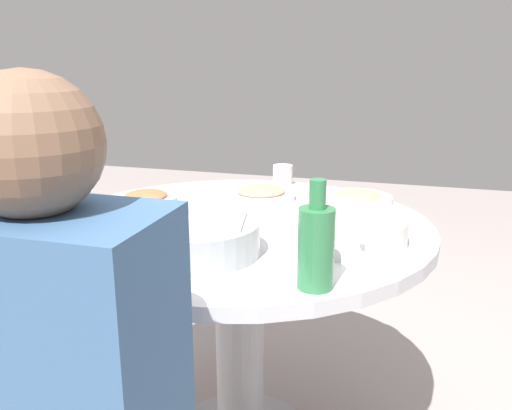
# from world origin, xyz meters

# --- Properties ---
(round_dining_table) EXTENTS (1.11, 1.11, 0.76)m
(round_dining_table) POSITION_xyz_m (0.00, 0.00, 0.58)
(round_dining_table) COLOR #99999E
(round_dining_table) RESTS_ON ground
(rice_bowl) EXTENTS (0.30, 0.30, 0.09)m
(rice_bowl) POSITION_xyz_m (-0.01, -0.28, 0.80)
(rice_bowl) COLOR #B2B5BA
(rice_bowl) RESTS_ON round_dining_table
(soup_bowl) EXTENTS (0.29, 0.31, 0.07)m
(soup_bowl) POSITION_xyz_m (0.33, -0.09, 0.79)
(soup_bowl) COLOR white
(soup_bowl) RESTS_ON round_dining_table
(dish_shrimp) EXTENTS (0.23, 0.23, 0.04)m
(dish_shrimp) POSITION_xyz_m (-0.01, 0.27, 0.77)
(dish_shrimp) COLOR silver
(dish_shrimp) RESTS_ON round_dining_table
(dish_tofu_braise) EXTENTS (0.19, 0.19, 0.04)m
(dish_tofu_braise) POSITION_xyz_m (-0.36, 0.13, 0.77)
(dish_tofu_braise) COLOR white
(dish_tofu_braise) RESTS_ON round_dining_table
(dish_noodles) EXTENTS (0.22, 0.22, 0.04)m
(dish_noodles) POSITION_xyz_m (0.30, 0.32, 0.77)
(dish_noodles) COLOR white
(dish_noodles) RESTS_ON round_dining_table
(dish_greens) EXTENTS (0.23, 0.23, 0.06)m
(dish_greens) POSITION_xyz_m (-0.38, -0.18, 0.78)
(dish_greens) COLOR silver
(dish_greens) RESTS_ON round_dining_table
(green_bottle) EXTENTS (0.07, 0.07, 0.23)m
(green_bottle) POSITION_xyz_m (0.30, -0.39, 0.85)
(green_bottle) COLOR #337D49
(green_bottle) RESTS_ON round_dining_table
(tea_cup_near) EXTENTS (0.07, 0.07, 0.06)m
(tea_cup_near) POSITION_xyz_m (-0.51, -0.01, 0.79)
(tea_cup_near) COLOR white
(tea_cup_near) RESTS_ON round_dining_table
(tea_cup_far) EXTENTS (0.07, 0.07, 0.05)m
(tea_cup_far) POSITION_xyz_m (-0.33, -0.39, 0.78)
(tea_cup_far) COLOR silver
(tea_cup_far) RESTS_ON round_dining_table
(tea_cup_side) EXTENTS (0.07, 0.07, 0.07)m
(tea_cup_side) POSITION_xyz_m (0.01, 0.50, 0.79)
(tea_cup_side) COLOR silver
(tea_cup_side) RESTS_ON round_dining_table
(diner_left) EXTENTS (0.34, 0.34, 0.76)m
(diner_left) POSITION_xyz_m (0.01, -0.84, 0.76)
(diner_left) COLOR #2D333D
(diner_left) RESTS_ON stool_for_diner_left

